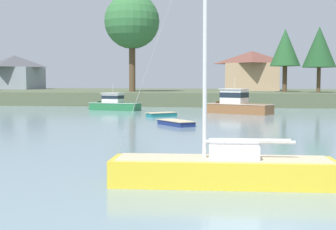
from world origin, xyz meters
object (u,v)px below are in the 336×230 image
object	(u,v)px
cruiser_green	(111,106)
dinghy_teal	(162,115)
dinghy_navy	(176,124)
cruiser_wood	(232,108)
sailboat_yellow	(223,178)

from	to	relation	value
cruiser_green	dinghy_teal	world-z (taller)	cruiser_green
dinghy_navy	cruiser_wood	xyz separation A→B (m)	(4.07, 15.74, 0.49)
cruiser_wood	dinghy_teal	size ratio (longest dim) A/B	2.71
dinghy_navy	cruiser_green	size ratio (longest dim) A/B	0.54
cruiser_green	dinghy_teal	distance (m)	12.76
sailboat_yellow	cruiser_wood	world-z (taller)	sailboat_yellow
dinghy_teal	dinghy_navy	bearing A→B (deg)	-73.11
cruiser_green	sailboat_yellow	bearing A→B (deg)	-68.98
sailboat_yellow	dinghy_navy	bearing A→B (deg)	102.48
cruiser_wood	dinghy_teal	distance (m)	9.39
cruiser_green	cruiser_wood	distance (m)	15.47
dinghy_navy	dinghy_teal	xyz separation A→B (m)	(-2.86, 9.42, 0.00)
dinghy_navy	cruiser_wood	bearing A→B (deg)	75.51
cruiser_green	cruiser_wood	bearing A→B (deg)	-13.02
cruiser_green	cruiser_wood	size ratio (longest dim) A/B	0.86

